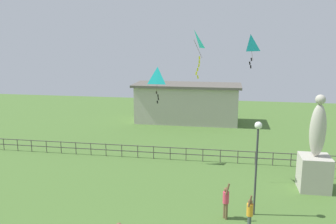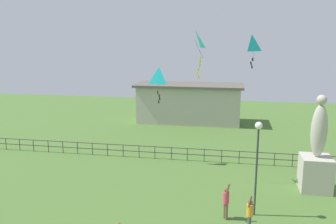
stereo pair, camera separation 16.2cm
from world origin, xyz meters
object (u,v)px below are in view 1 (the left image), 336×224
object	(u,v)px
kite_1	(158,77)
kite_3	(250,44)
person_2	(250,213)
statue_monument	(315,161)
person_3	(226,200)
kite_4	(194,42)
lamppost	(257,149)

from	to	relation	value
kite_1	kite_3	world-z (taller)	kite_3
kite_1	kite_3	distance (m)	6.53
person_2	kite_1	distance (m)	11.56
statue_monument	person_2	bearing A→B (deg)	-125.92
person_3	kite_4	world-z (taller)	kite_4
kite_4	lamppost	bearing A→B (deg)	-47.02
person_3	kite_4	distance (m)	8.94
statue_monument	kite_1	world-z (taller)	kite_1
person_2	lamppost	bearing A→B (deg)	79.23
person_2	kite_4	xyz separation A→B (m)	(-3.15, 5.44, 7.53)
statue_monument	person_2	distance (m)	6.74
lamppost	person_3	xyz separation A→B (m)	(-1.40, -0.65, -2.49)
kite_1	kite_4	xyz separation A→B (m)	(2.76, -3.06, 2.38)
kite_4	person_2	bearing A→B (deg)	-59.88
person_2	kite_3	distance (m)	10.28
person_3	person_2	bearing A→B (deg)	-44.39
statue_monument	kite_3	size ratio (longest dim) A/B	2.75
statue_monument	person_3	world-z (taller)	statue_monument
statue_monument	lamppost	xyz separation A→B (m)	(-3.60, -3.71, 1.69)
lamppost	kite_4	size ratio (longest dim) A/B	1.74
lamppost	person_2	world-z (taller)	lamppost
statue_monument	kite_4	world-z (taller)	kite_4
statue_monument	person_2	xyz separation A→B (m)	(-3.92, -5.42, -0.82)
person_2	kite_4	world-z (taller)	kite_4
person_2	kite_1	xyz separation A→B (m)	(-5.91, 8.50, 5.15)
person_3	kite_1	distance (m)	10.25
person_2	statue_monument	bearing A→B (deg)	54.08
statue_monument	kite_4	size ratio (longest dim) A/B	2.04
statue_monument	person_3	distance (m)	6.69
statue_monument	lamppost	size ratio (longest dim) A/B	1.17
kite_1	kite_3	size ratio (longest dim) A/B	1.22
kite_3	statue_monument	bearing A→B (deg)	-24.21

